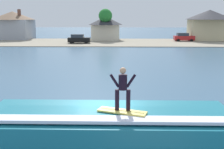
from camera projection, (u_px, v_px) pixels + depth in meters
name	position (u px, v px, depth m)	size (l,w,h in m)	color
ground_plane	(105.00, 139.00, 12.19)	(260.00, 260.00, 0.00)	#3A5D7A
wave_crest	(109.00, 131.00, 11.04)	(9.78, 3.42, 1.76)	#1A7184
surfboard	(122.00, 111.00, 10.40)	(1.91, 1.09, 0.06)	#EAD159
surfer	(123.00, 87.00, 10.26)	(0.99, 0.32, 1.64)	black
shoreline_bank	(116.00, 42.00, 57.56)	(120.00, 17.83, 0.11)	gray
car_near_shore	(79.00, 39.00, 54.85)	(4.37, 2.09, 1.86)	black
car_far_shore	(184.00, 37.00, 59.78)	(4.28, 2.23, 1.86)	red
house_with_chimney	(13.00, 24.00, 65.07)	(10.22, 10.22, 6.95)	#9EA3AD
house_gabled_white	(209.00, 22.00, 61.35)	(10.58, 10.58, 6.78)	beige
house_small_cottage	(106.00, 26.00, 62.12)	(7.64, 7.64, 5.35)	beige
tree_tall_bare	(105.00, 16.00, 59.97)	(2.95, 2.95, 6.96)	brown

